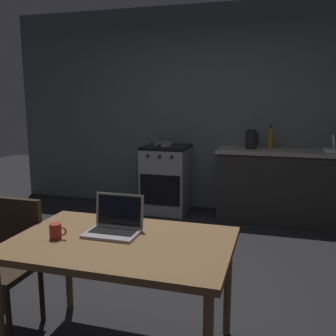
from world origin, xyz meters
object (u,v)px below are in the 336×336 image
at_px(laptop, 114,226).
at_px(bottle_b, 271,138).
at_px(stove_oven, 166,179).
at_px(electric_kettle, 251,139).
at_px(frying_pan, 163,144).
at_px(chair, 9,256).
at_px(dining_table, 121,251).
at_px(coffee_mug, 56,231).

height_order(laptop, bottle_b, bottle_b).
height_order(stove_oven, electric_kettle, electric_kettle).
bearing_deg(frying_pan, chair, -94.26).
bearing_deg(electric_kettle, frying_pan, -178.63).
bearing_deg(electric_kettle, dining_table, -100.18).
bearing_deg(electric_kettle, chair, -115.52).
relative_size(chair, bottle_b, 2.96).
bearing_deg(coffee_mug, electric_kettle, 73.32).
bearing_deg(electric_kettle, stove_oven, -179.87).
height_order(stove_oven, laptop, laptop).
relative_size(dining_table, chair, 1.47).
bearing_deg(dining_table, bottle_b, 75.85).
xyz_separation_m(stove_oven, frying_pan, (-0.04, -0.03, 0.48)).
height_order(laptop, coffee_mug, laptop).
bearing_deg(stove_oven, chair, -95.11).
distance_m(stove_oven, coffee_mug, 3.06).
height_order(stove_oven, dining_table, stove_oven).
distance_m(laptop, bottle_b, 3.07).
xyz_separation_m(stove_oven, chair, (-0.26, -2.89, 0.05)).
distance_m(stove_oven, laptop, 2.91).
bearing_deg(chair, stove_oven, 69.44).
distance_m(dining_table, chair, 0.87).
bearing_deg(electric_kettle, bottle_b, 18.84).
relative_size(laptop, coffee_mug, 2.93).
bearing_deg(dining_table, stove_oven, 101.34).
xyz_separation_m(stove_oven, electric_kettle, (1.12, 0.00, 0.58)).
xyz_separation_m(stove_oven, coffee_mug, (0.21, -3.04, 0.32)).
distance_m(dining_table, coffee_mug, 0.41).
bearing_deg(chair, coffee_mug, -32.82).
distance_m(dining_table, electric_kettle, 3.02).
height_order(chair, laptop, laptop).
distance_m(chair, coffee_mug, 0.56).
bearing_deg(frying_pan, bottle_b, 4.40).
xyz_separation_m(dining_table, electric_kettle, (0.53, 2.95, 0.37)).
height_order(stove_oven, bottle_b, bottle_b).
height_order(dining_table, chair, chair).
bearing_deg(stove_oven, electric_kettle, 0.13).
relative_size(chair, frying_pan, 1.99).
relative_size(chair, laptop, 2.74).
distance_m(frying_pan, coffee_mug, 3.03).
relative_size(laptop, frying_pan, 0.73).
height_order(frying_pan, coffee_mug, frying_pan).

